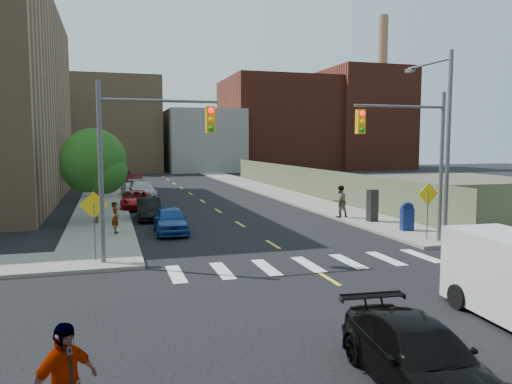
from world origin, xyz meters
TOP-DOWN VIEW (x-y plane):
  - ground at (0.00, 0.00)m, footprint 160.00×160.00m
  - sidewalk_nw at (-7.75, 41.50)m, footprint 3.50×73.00m
  - sidewalk_ne at (7.75, 41.50)m, footprint 3.50×73.00m
  - fence_north at (9.60, 28.00)m, footprint 0.12×44.00m
  - gravel_lot at (28.00, 30.00)m, footprint 36.00×42.00m
  - bg_bldg_west at (-22.00, 70.00)m, footprint 14.00×18.00m
  - bg_bldg_midwest at (-6.00, 72.00)m, footprint 14.00×16.00m
  - bg_bldg_center at (8.00, 70.00)m, footprint 12.00×16.00m
  - bg_bldg_east at (22.00, 72.00)m, footprint 18.00×18.00m
  - bg_bldg_fareast at (38.00, 70.00)m, footprint 14.00×16.00m
  - smokestack at (42.00, 70.00)m, footprint 1.80×1.80m
  - signal_nw at (-5.98, 6.00)m, footprint 4.59×0.30m
  - signal_ne at (5.98, 6.00)m, footprint 4.59×0.30m
  - streetlight_ne at (8.20, 6.90)m, footprint 0.25×3.70m
  - warn_sign_nw at (-7.80, 6.50)m, footprint 1.06×0.06m
  - warn_sign_ne at (7.20, 6.50)m, footprint 1.06×0.06m
  - warn_sign_midwest at (-7.80, 20.00)m, footprint 1.06×0.06m
  - tree_west_near at (-8.00, 16.05)m, footprint 3.66×3.64m
  - tree_west_far at (-8.00, 31.05)m, footprint 3.66×3.64m
  - parked_car_blue at (-4.20, 12.28)m, footprint 1.80×4.17m
  - parked_car_black at (-4.92, 17.27)m, footprint 1.51×4.08m
  - parked_car_red at (-5.36, 22.78)m, footprint 2.42×4.75m
  - parked_car_silver at (-4.58, 29.42)m, footprint 2.30×5.32m
  - parked_car_white at (-5.35, 31.25)m, footprint 1.88×3.98m
  - parked_car_maroon at (-4.75, 38.41)m, footprint 1.98×4.85m
  - parked_car_grey at (-5.50, 45.09)m, footprint 2.61×5.36m
  - black_sedan at (-1.65, -5.72)m, footprint 2.16×4.59m
  - mailbox at (7.63, 8.81)m, footprint 0.67×0.55m
  - payphone at (7.42, 12.01)m, footprint 0.61×0.52m
  - pedestrian_west at (-6.95, 12.24)m, footprint 0.39×0.58m
  - pedestrian_east at (6.31, 13.96)m, footprint 1.02×0.83m

SIDE VIEW (x-z plane):
  - ground at x=0.00m, z-range 0.00..0.00m
  - gravel_lot at x=28.00m, z-range 0.00..0.06m
  - sidewalk_nw at x=-7.75m, z-range 0.00..0.15m
  - sidewalk_ne at x=7.75m, z-range 0.00..0.15m
  - parked_car_red at x=-5.36m, z-range 0.00..1.29m
  - black_sedan at x=-1.65m, z-range 0.00..1.29m
  - parked_car_white at x=-5.35m, z-range 0.00..1.32m
  - parked_car_black at x=-4.92m, z-range 0.00..1.33m
  - parked_car_blue at x=-4.20m, z-range 0.00..1.40m
  - parked_car_grey at x=-5.50m, z-range 0.00..1.47m
  - parked_car_silver at x=-4.58m, z-range 0.00..1.52m
  - parked_car_maroon at x=-4.75m, z-range 0.00..1.56m
  - mailbox at x=7.63m, z-range 0.13..1.60m
  - pedestrian_west at x=-6.95m, z-range 0.15..1.74m
  - payphone at x=7.42m, z-range 0.15..2.00m
  - pedestrian_east at x=6.31m, z-range 0.15..2.10m
  - fence_north at x=9.60m, z-range 0.00..2.50m
  - warn_sign_nw at x=-7.80m, z-range 0.58..3.41m
  - warn_sign_ne at x=7.20m, z-range 0.58..3.41m
  - warn_sign_midwest at x=-7.80m, z-range 0.58..3.41m
  - tree_west_near at x=-8.00m, z-range 0.72..6.24m
  - tree_west_far at x=-8.00m, z-range 0.72..6.24m
  - signal_nw at x=-5.98m, z-range 1.03..8.03m
  - signal_ne at x=5.98m, z-range 1.03..8.03m
  - bg_bldg_center at x=8.00m, z-range 0.00..10.00m
  - streetlight_ne at x=8.20m, z-range 0.72..9.72m
  - bg_bldg_west at x=-22.00m, z-range 0.00..12.00m
  - bg_bldg_midwest at x=-6.00m, z-range 0.00..15.00m
  - bg_bldg_east at x=22.00m, z-range 0.00..16.00m
  - bg_bldg_fareast at x=38.00m, z-range 0.00..18.00m
  - smokestack at x=42.00m, z-range 0.00..28.00m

